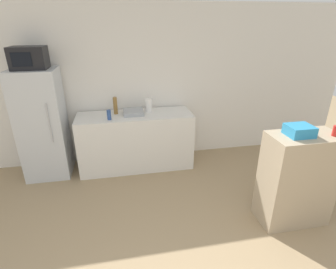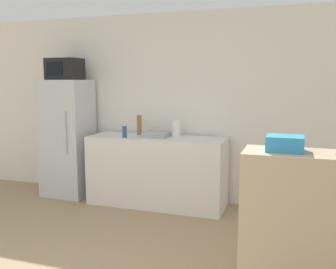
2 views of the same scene
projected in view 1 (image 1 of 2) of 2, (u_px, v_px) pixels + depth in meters
wall_back at (129, 87)px, 4.38m from camera, size 8.00×0.06×2.60m
refrigerator at (43, 125)px, 4.00m from camera, size 0.65×0.59×1.69m
microwave at (29, 58)px, 3.60m from camera, size 0.46×0.36×0.30m
counter at (136, 141)px, 4.38m from camera, size 1.84×0.63×0.93m
sink_basin at (133, 112)px, 4.22m from camera, size 0.32×0.34×0.06m
bottle_tall at (115, 106)px, 4.17m from camera, size 0.07×0.07×0.27m
bottle_short at (109, 115)px, 3.94m from camera, size 0.06×0.06×0.15m
shelf_cabinet at (297, 179)px, 3.11m from camera, size 0.80×0.44×1.15m
basket at (299, 131)px, 2.85m from camera, size 0.27×0.23×0.12m
jar at (335, 131)px, 2.84m from camera, size 0.06×0.06×0.12m
paper_towel_roll at (149, 105)px, 4.28m from camera, size 0.11×0.11×0.22m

